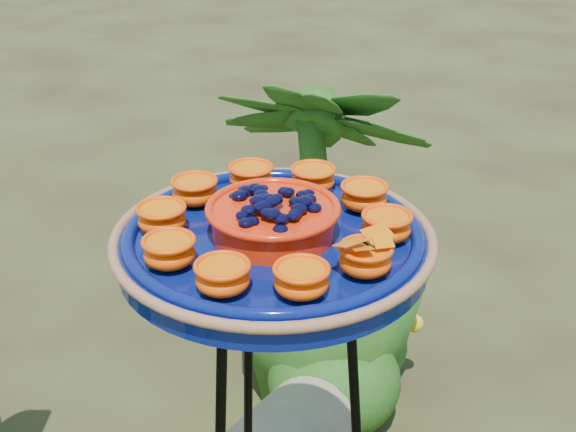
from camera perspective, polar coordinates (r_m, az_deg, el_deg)
The scene contains 2 objects.
feeder_dish at distance 1.15m, azimuth -1.06°, elevation -1.46°, with size 0.52×0.52×0.11m.
shrub_back_right at distance 2.09m, azimuth 2.77°, elevation -1.77°, with size 0.53×0.53×0.94m, color #204913.
Camera 1 is at (-0.48, -0.92, 1.48)m, focal length 50.00 mm.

